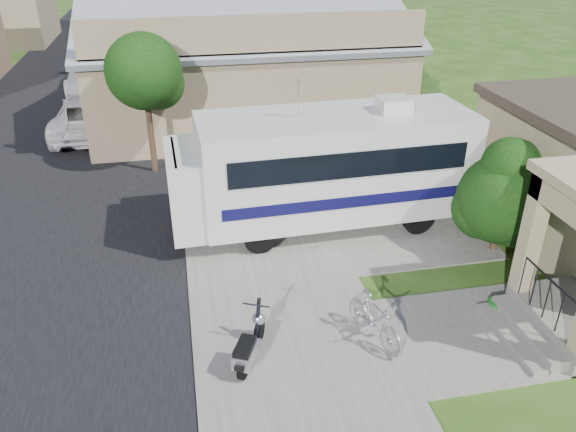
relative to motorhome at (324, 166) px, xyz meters
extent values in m
plane|color=#203F10|center=(-0.83, -4.26, -1.76)|extent=(120.00, 120.00, 0.00)
cube|color=black|center=(-8.33, 5.74, -1.75)|extent=(9.00, 80.00, 0.02)
cube|color=#5B5952|center=(-1.83, 5.74, -1.73)|extent=(4.00, 80.00, 0.06)
cube|color=#5B5952|center=(0.67, 0.24, -1.74)|extent=(7.00, 6.00, 0.05)
cube|color=#5B5952|center=(2.17, -5.26, -1.74)|extent=(4.00, 3.00, 0.05)
cube|color=black|center=(4.65, -1.56, -0.06)|extent=(0.04, 1.10, 1.20)
cube|color=#5B5952|center=(3.87, -5.56, -1.51)|extent=(1.60, 2.40, 0.50)
cube|color=#5B5952|center=(2.87, -5.56, -1.60)|extent=(0.40, 2.16, 0.32)
cube|color=#5B5952|center=(2.52, -5.56, -1.68)|extent=(0.35, 2.16, 0.16)
cube|color=#9C8963|center=(3.24, -4.54, 0.09)|extent=(0.35, 0.35, 2.70)
cylinder|color=black|center=(3.12, -5.56, -0.36)|extent=(0.04, 1.70, 0.04)
cube|color=#836952|center=(-0.83, 9.74, 0.04)|extent=(12.00, 8.00, 3.60)
cube|color=slate|center=(-0.83, 7.74, 2.39)|extent=(12.50, 4.40, 1.78)
cube|color=slate|center=(-0.83, 11.74, 2.39)|extent=(12.50, 4.40, 1.78)
cube|color=#836952|center=(-0.83, 5.84, 2.39)|extent=(11.76, 0.20, 1.30)
cylinder|color=#2F2115|center=(-4.63, 4.74, -0.19)|extent=(0.20, 0.20, 3.15)
sphere|color=black|center=(-4.63, 4.74, 1.61)|extent=(2.40, 2.40, 2.40)
sphere|color=black|center=(-4.23, 4.94, 1.16)|extent=(1.68, 1.68, 1.68)
cylinder|color=#2F2115|center=(-4.63, 14.74, -0.12)|extent=(0.20, 0.20, 3.29)
sphere|color=black|center=(-4.63, 14.74, 1.76)|extent=(2.40, 2.40, 2.40)
sphere|color=black|center=(-4.23, 14.94, 1.29)|extent=(1.68, 1.68, 1.68)
cylinder|color=#2F2115|center=(-4.63, 23.74, -0.26)|extent=(0.20, 0.20, 3.01)
sphere|color=black|center=(-4.63, 23.74, 1.46)|extent=(2.40, 2.40, 2.40)
sphere|color=black|center=(-4.23, 23.94, 1.03)|extent=(1.68, 1.68, 1.68)
cube|color=beige|center=(0.31, 0.01, 0.03)|extent=(7.28, 2.82, 2.67)
cube|color=beige|center=(-3.70, -0.13, -0.27)|extent=(0.91, 2.47, 2.06)
cube|color=black|center=(-3.89, -0.13, 0.29)|extent=(0.14, 2.19, 0.93)
cube|color=black|center=(0.35, -1.29, 0.52)|extent=(6.11, 0.24, 0.67)
cube|color=black|center=(0.26, 1.31, 0.52)|extent=(6.11, 0.24, 0.67)
cube|color=#0C0A36|center=(0.35, -1.29, -0.50)|extent=(6.47, 0.25, 0.31)
cube|color=#0C0A36|center=(0.26, 1.31, -0.50)|extent=(6.47, 0.25, 0.31)
cube|color=beige|center=(1.85, 0.06, 1.56)|extent=(0.85, 0.75, 0.36)
cylinder|color=#A9A9B1|center=(-0.72, -0.03, 1.88)|extent=(0.04, 0.04, 1.03)
cylinder|color=black|center=(-1.96, -1.20, -1.30)|extent=(0.83, 0.32, 0.82)
cylinder|color=black|center=(-2.03, 1.06, -1.30)|extent=(0.83, 0.32, 0.82)
cylinder|color=black|center=(2.36, -1.05, -1.30)|extent=(0.83, 0.32, 0.82)
cylinder|color=black|center=(2.28, 1.21, -1.30)|extent=(0.83, 0.32, 0.82)
cylinder|color=#2F2115|center=(3.99, -2.25, -1.31)|extent=(0.18, 0.18, 0.91)
sphere|color=black|center=(3.99, -2.25, -0.29)|extent=(2.26, 2.26, 2.26)
sphere|color=black|center=(4.44, -1.91, 0.16)|extent=(1.81, 1.81, 1.81)
sphere|color=black|center=(3.65, -2.03, -0.63)|extent=(1.58, 1.58, 1.58)
sphere|color=black|center=(4.21, -2.59, -0.75)|extent=(1.36, 1.36, 1.36)
sphere|color=black|center=(3.99, -2.25, 0.61)|extent=(1.36, 1.36, 1.36)
cylinder|color=black|center=(-2.94, -5.57, -1.49)|extent=(0.29, 0.44, 0.43)
cylinder|color=black|center=(-2.49, -4.60, -1.49)|extent=(0.29, 0.44, 0.43)
cube|color=#A9A9B1|center=(-2.74, -5.13, -1.43)|extent=(0.49, 0.61, 0.08)
cube|color=#A9A9B1|center=(-2.90, -5.48, -1.30)|extent=(0.52, 0.62, 0.29)
cube|color=black|center=(-2.88, -5.43, -1.10)|extent=(0.51, 0.65, 0.12)
cube|color=black|center=(-3.00, -5.70, -1.32)|extent=(0.24, 0.25, 0.10)
cylinder|color=black|center=(-2.52, -4.66, -1.10)|extent=(0.21, 0.33, 0.81)
sphere|color=#A9A9B1|center=(-2.49, -4.60, -1.17)|extent=(0.27, 0.27, 0.27)
sphere|color=black|center=(-2.46, -4.53, -1.17)|extent=(0.12, 0.12, 0.12)
cylinder|color=black|center=(-2.55, -4.73, -0.73)|extent=(0.50, 0.26, 0.03)
cube|color=black|center=(-2.49, -4.60, -1.37)|extent=(0.24, 0.30, 0.06)
imported|color=#A9A9B1|center=(-0.23, -5.03, -1.26)|extent=(1.00, 1.76, 1.02)
imported|color=white|center=(-7.11, 9.19, -1.01)|extent=(2.67, 5.52, 1.51)
imported|color=white|center=(-7.59, 15.99, -0.86)|extent=(2.74, 6.29, 1.80)
cylinder|color=#166E1D|center=(2.78, -4.58, -1.67)|extent=(0.42, 0.42, 0.19)
camera|label=1|loc=(-3.66, -13.39, 5.84)|focal=35.00mm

